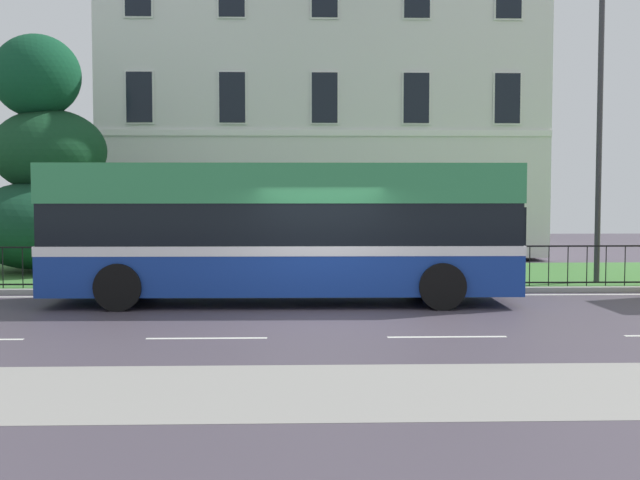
{
  "coord_description": "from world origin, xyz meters",
  "views": [
    {
      "loc": [
        -0.59,
        -16.19,
        2.56
      ],
      "look_at": [
        0.09,
        4.71,
        1.21
      ],
      "focal_mm": 49.18,
      "sensor_mm": 36.0,
      "label": 1
    }
  ],
  "objects_px": {
    "evergreen_tree": "(43,177)",
    "single_decker_bus": "(282,230)",
    "georgian_townhouse": "(319,82)",
    "street_lamp_post": "(600,103)"
  },
  "relations": [
    {
      "from": "evergreen_tree",
      "to": "street_lamp_post",
      "type": "height_order",
      "value": "street_lamp_post"
    },
    {
      "from": "evergreen_tree",
      "to": "single_decker_bus",
      "type": "distance_m",
      "value": 8.99
    },
    {
      "from": "evergreen_tree",
      "to": "single_decker_bus",
      "type": "height_order",
      "value": "evergreen_tree"
    },
    {
      "from": "single_decker_bus",
      "to": "street_lamp_post",
      "type": "distance_m",
      "value": 8.77
    },
    {
      "from": "georgian_townhouse",
      "to": "evergreen_tree",
      "type": "xyz_separation_m",
      "value": [
        -7.97,
        -8.88,
        -3.63
      ]
    },
    {
      "from": "single_decker_bus",
      "to": "street_lamp_post",
      "type": "relative_size",
      "value": 1.27
    },
    {
      "from": "evergreen_tree",
      "to": "single_decker_bus",
      "type": "relative_size",
      "value": 0.66
    },
    {
      "from": "evergreen_tree",
      "to": "georgian_townhouse",
      "type": "bearing_deg",
      "value": 48.08
    },
    {
      "from": "street_lamp_post",
      "to": "georgian_townhouse",
      "type": "bearing_deg",
      "value": 118.48
    },
    {
      "from": "street_lamp_post",
      "to": "evergreen_tree",
      "type": "bearing_deg",
      "value": 167.81
    }
  ]
}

